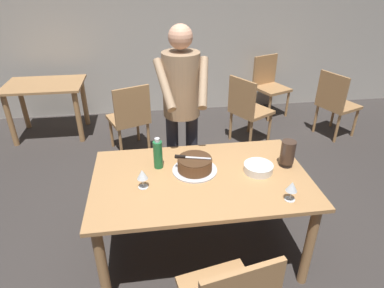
# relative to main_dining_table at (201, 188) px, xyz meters

# --- Properties ---
(ground_plane) EXTENTS (14.00, 14.00, 0.00)m
(ground_plane) POSITION_rel_main_dining_table_xyz_m (0.00, 0.00, -0.65)
(ground_plane) COLOR #383330
(back_wall) EXTENTS (10.00, 0.12, 2.70)m
(back_wall) POSITION_rel_main_dining_table_xyz_m (0.00, 3.13, 0.70)
(back_wall) COLOR #BCB7AD
(back_wall) RESTS_ON ground_plane
(main_dining_table) EXTENTS (1.59, 0.96, 0.75)m
(main_dining_table) POSITION_rel_main_dining_table_xyz_m (0.00, 0.00, 0.00)
(main_dining_table) COLOR tan
(main_dining_table) RESTS_ON ground_plane
(cake_on_platter) EXTENTS (0.34, 0.34, 0.11)m
(cake_on_platter) POSITION_rel_main_dining_table_xyz_m (-0.03, 0.09, 0.15)
(cake_on_platter) COLOR silver
(cake_on_platter) RESTS_ON main_dining_table
(cake_knife) EXTENTS (0.27, 0.09, 0.02)m
(cake_knife) POSITION_rel_main_dining_table_xyz_m (-0.10, 0.11, 0.22)
(cake_knife) COLOR silver
(cake_knife) RESTS_ON cake_on_platter
(plate_stack) EXTENTS (0.22, 0.22, 0.06)m
(plate_stack) POSITION_rel_main_dining_table_xyz_m (0.44, 0.01, 0.13)
(plate_stack) COLOR white
(plate_stack) RESTS_ON main_dining_table
(wine_glass_near) EXTENTS (0.08, 0.08, 0.14)m
(wine_glass_near) POSITION_rel_main_dining_table_xyz_m (-0.42, -0.07, 0.21)
(wine_glass_near) COLOR silver
(wine_glass_near) RESTS_ON main_dining_table
(wine_glass_far) EXTENTS (0.08, 0.08, 0.14)m
(wine_glass_far) POSITION_rel_main_dining_table_xyz_m (0.54, -0.35, 0.21)
(wine_glass_far) COLOR silver
(wine_glass_far) RESTS_ON main_dining_table
(water_bottle) EXTENTS (0.07, 0.07, 0.25)m
(water_bottle) POSITION_rel_main_dining_table_xyz_m (-0.30, 0.18, 0.22)
(water_bottle) COLOR #1E6B38
(water_bottle) RESTS_ON main_dining_table
(hurricane_lamp) EXTENTS (0.11, 0.11, 0.21)m
(hurricane_lamp) POSITION_rel_main_dining_table_xyz_m (0.68, 0.07, 0.21)
(hurricane_lamp) COLOR black
(hurricane_lamp) RESTS_ON main_dining_table
(person_cutting_cake) EXTENTS (0.47, 0.55, 1.72)m
(person_cutting_cake) POSITION_rel_main_dining_table_xyz_m (-0.06, 0.69, 0.43)
(person_cutting_cake) COLOR #2D2D38
(person_cutting_cake) RESTS_ON ground_plane
(background_table) EXTENTS (1.00, 0.70, 0.74)m
(background_table) POSITION_rel_main_dining_table_xyz_m (-1.70, 2.43, -0.07)
(background_table) COLOR tan
(background_table) RESTS_ON ground_plane
(background_chair_0) EXTENTS (0.57, 0.57, 0.90)m
(background_chair_0) POSITION_rel_main_dining_table_xyz_m (2.14, 1.85, -0.16)
(background_chair_0) COLOR tan
(background_chair_0) RESTS_ON ground_plane
(background_chair_1) EXTENTS (0.60, 0.60, 0.90)m
(background_chair_1) POSITION_rel_main_dining_table_xyz_m (0.91, 1.82, -0.16)
(background_chair_1) COLOR tan
(background_chair_1) RESTS_ON ground_plane
(background_chair_2) EXTENTS (0.57, 0.57, 0.90)m
(background_chair_2) POSITION_rel_main_dining_table_xyz_m (1.52, 2.73, -0.16)
(background_chair_2) COLOR tan
(background_chair_2) RESTS_ON ground_plane
(background_chair_3) EXTENTS (0.57, 0.57, 0.90)m
(background_chair_3) POSITION_rel_main_dining_table_xyz_m (-0.59, 1.76, -0.16)
(background_chair_3) COLOR tan
(background_chair_3) RESTS_ON ground_plane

